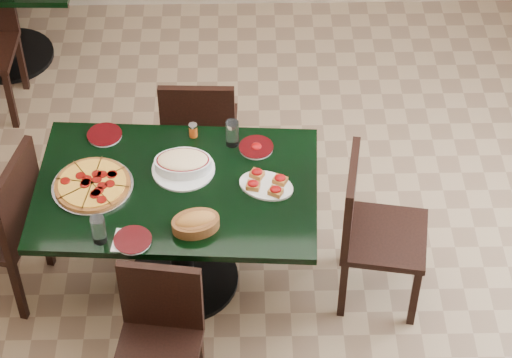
{
  "coord_description": "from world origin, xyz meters",
  "views": [
    {
      "loc": [
        0.03,
        -3.47,
        4.36
      ],
      "look_at": [
        0.09,
        0.0,
        0.89
      ],
      "focal_mm": 70.0,
      "sensor_mm": 36.0,
      "label": 1
    }
  ],
  "objects_px": {
    "lasagna_casserole": "(183,164)",
    "bruschetta_platter": "(266,184)",
    "chair_far": "(200,129)",
    "chair_left": "(4,220)",
    "main_table": "(178,211)",
    "bread_basket": "(196,222)",
    "chair_near": "(159,334)",
    "chair_right": "(369,225)",
    "pepperoni_pizza": "(92,185)"
  },
  "relations": [
    {
      "from": "lasagna_casserole",
      "to": "bruschetta_platter",
      "type": "xyz_separation_m",
      "value": [
        0.42,
        -0.13,
        -0.02
      ]
    },
    {
      "from": "chair_far",
      "to": "chair_left",
      "type": "bearing_deg",
      "value": 38.23
    },
    {
      "from": "main_table",
      "to": "bruschetta_platter",
      "type": "bearing_deg",
      "value": 1.91
    },
    {
      "from": "main_table",
      "to": "bread_basket",
      "type": "relative_size",
      "value": 5.51
    },
    {
      "from": "bruschetta_platter",
      "to": "chair_near",
      "type": "bearing_deg",
      "value": -103.48
    },
    {
      "from": "bread_basket",
      "to": "bruschetta_platter",
      "type": "bearing_deg",
      "value": 23.89
    },
    {
      "from": "chair_far",
      "to": "chair_left",
      "type": "height_order",
      "value": "chair_left"
    },
    {
      "from": "chair_near",
      "to": "main_table",
      "type": "bearing_deg",
      "value": 92.89
    },
    {
      "from": "main_table",
      "to": "chair_near",
      "type": "distance_m",
      "value": 0.72
    },
    {
      "from": "chair_far",
      "to": "bread_basket",
      "type": "distance_m",
      "value": 1.04
    },
    {
      "from": "lasagna_casserole",
      "to": "main_table",
      "type": "bearing_deg",
      "value": -105.64
    },
    {
      "from": "chair_right",
      "to": "lasagna_casserole",
      "type": "relative_size",
      "value": 2.86
    },
    {
      "from": "pepperoni_pizza",
      "to": "bread_basket",
      "type": "distance_m",
      "value": 0.61
    },
    {
      "from": "chair_far",
      "to": "pepperoni_pizza",
      "type": "bearing_deg",
      "value": 55.85
    },
    {
      "from": "bread_basket",
      "to": "bruschetta_platter",
      "type": "relative_size",
      "value": 0.79
    },
    {
      "from": "chair_far",
      "to": "bruschetta_platter",
      "type": "height_order",
      "value": "chair_far"
    },
    {
      "from": "chair_near",
      "to": "chair_left",
      "type": "distance_m",
      "value": 1.09
    },
    {
      "from": "chair_right",
      "to": "lasagna_casserole",
      "type": "xyz_separation_m",
      "value": [
        -0.96,
        0.2,
        0.27
      ]
    },
    {
      "from": "chair_near",
      "to": "chair_right",
      "type": "xyz_separation_m",
      "value": [
        1.06,
        0.63,
        0.05
      ]
    },
    {
      "from": "main_table",
      "to": "pepperoni_pizza",
      "type": "height_order",
      "value": "pepperoni_pizza"
    },
    {
      "from": "chair_right",
      "to": "pepperoni_pizza",
      "type": "height_order",
      "value": "chair_right"
    },
    {
      "from": "pepperoni_pizza",
      "to": "lasagna_casserole",
      "type": "distance_m",
      "value": 0.47
    },
    {
      "from": "chair_left",
      "to": "bruschetta_platter",
      "type": "height_order",
      "value": "chair_left"
    },
    {
      "from": "chair_far",
      "to": "lasagna_casserole",
      "type": "distance_m",
      "value": 0.66
    },
    {
      "from": "chair_far",
      "to": "chair_right",
      "type": "xyz_separation_m",
      "value": [
        0.9,
        -0.79,
        0.03
      ]
    },
    {
      "from": "chair_right",
      "to": "bread_basket",
      "type": "height_order",
      "value": "chair_right"
    },
    {
      "from": "chair_far",
      "to": "chair_near",
      "type": "distance_m",
      "value": 1.43
    },
    {
      "from": "chair_near",
      "to": "chair_right",
      "type": "relative_size",
      "value": 0.91
    },
    {
      "from": "chair_left",
      "to": "bread_basket",
      "type": "relative_size",
      "value": 3.56
    },
    {
      "from": "chair_right",
      "to": "lasagna_casserole",
      "type": "bearing_deg",
      "value": 88.1
    },
    {
      "from": "chair_left",
      "to": "lasagna_casserole",
      "type": "relative_size",
      "value": 2.94
    },
    {
      "from": "lasagna_casserole",
      "to": "bruschetta_platter",
      "type": "relative_size",
      "value": 0.96
    },
    {
      "from": "chair_far",
      "to": "chair_near",
      "type": "relative_size",
      "value": 1.05
    },
    {
      "from": "bread_basket",
      "to": "main_table",
      "type": "bearing_deg",
      "value": 95.99
    },
    {
      "from": "chair_left",
      "to": "bruschetta_platter",
      "type": "bearing_deg",
      "value": 104.81
    },
    {
      "from": "main_table",
      "to": "lasagna_casserole",
      "type": "xyz_separation_m",
      "value": [
        0.03,
        0.12,
        0.23
      ]
    },
    {
      "from": "chair_near",
      "to": "chair_left",
      "type": "xyz_separation_m",
      "value": [
        -0.84,
        0.69,
        0.07
      ]
    },
    {
      "from": "pepperoni_pizza",
      "to": "bruschetta_platter",
      "type": "bearing_deg",
      "value": -0.91
    },
    {
      "from": "chair_near",
      "to": "chair_right",
      "type": "bearing_deg",
      "value": 39.15
    },
    {
      "from": "chair_near",
      "to": "chair_left",
      "type": "relative_size",
      "value": 0.88
    },
    {
      "from": "chair_left",
      "to": "bread_basket",
      "type": "distance_m",
      "value": 1.08
    },
    {
      "from": "chair_near",
      "to": "bread_basket",
      "type": "relative_size",
      "value": 3.15
    },
    {
      "from": "main_table",
      "to": "pepperoni_pizza",
      "type": "distance_m",
      "value": 0.47
    },
    {
      "from": "bread_basket",
      "to": "chair_near",
      "type": "bearing_deg",
      "value": -126.87
    },
    {
      "from": "lasagna_casserole",
      "to": "bread_basket",
      "type": "relative_size",
      "value": 1.21
    },
    {
      "from": "bread_basket",
      "to": "chair_left",
      "type": "bearing_deg",
      "value": 150.85
    },
    {
      "from": "chair_left",
      "to": "bruschetta_platter",
      "type": "relative_size",
      "value": 2.83
    },
    {
      "from": "chair_left",
      "to": "chair_far",
      "type": "bearing_deg",
      "value": 140.56
    },
    {
      "from": "pepperoni_pizza",
      "to": "bruschetta_platter",
      "type": "xyz_separation_m",
      "value": [
        0.88,
        -0.01,
        0.01
      ]
    },
    {
      "from": "pepperoni_pizza",
      "to": "bread_basket",
      "type": "height_order",
      "value": "bread_basket"
    }
  ]
}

